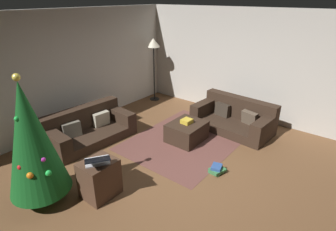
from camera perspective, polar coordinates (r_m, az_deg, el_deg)
name	(u,v)px	position (r m, az deg, el deg)	size (l,w,h in m)	color
ground_plane	(178,175)	(4.78, 2.06, -12.43)	(6.40, 6.40, 0.00)	brown
rear_partition	(63,72)	(6.42, -21.21, 8.53)	(6.40, 0.12, 2.60)	beige
corner_partition	(257,66)	(6.83, 18.32, 9.81)	(0.12, 6.40, 2.60)	beige
couch_left	(88,128)	(5.98, -16.47, -2.61)	(1.83, 1.00, 0.68)	#332319
couch_right	(234,118)	(6.39, 13.83, -0.48)	(1.03, 1.81, 0.70)	#332319
ottoman	(187,132)	(5.75, 3.96, -3.40)	(0.77, 0.65, 0.40)	#332319
gift_box	(187,121)	(5.65, 3.97, -1.20)	(0.21, 0.19, 0.09)	gold
tv_remote	(183,121)	(5.73, 3.13, -1.13)	(0.05, 0.16, 0.02)	black
christmas_tree	(31,139)	(4.17, -26.90, -4.52)	(0.86, 0.86, 1.96)	brown
side_table	(100,178)	(4.34, -14.23, -12.73)	(0.52, 0.44, 0.60)	#4C3323
laptop	(97,161)	(4.09, -14.65, -9.21)	(0.52, 0.54, 0.18)	silver
book_stack	(217,169)	(4.88, 10.25, -11.11)	(0.30, 0.27, 0.14)	#387A47
corner_lamp	(154,48)	(7.68, -3.06, 14.08)	(0.36, 0.36, 1.77)	black
area_rug	(186,140)	(5.84, 3.90, -5.09)	(2.60, 2.00, 0.01)	brown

